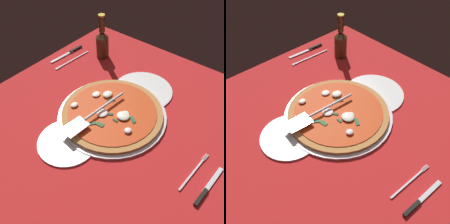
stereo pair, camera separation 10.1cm
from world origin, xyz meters
TOP-DOWN VIEW (x-y plane):
  - ground_plane at (0.00, 0.00)cm, footprint 109.18×109.18cm
  - checker_pattern at (0.00, -0.00)cm, footprint 109.18×109.18cm
  - pizza_pan at (-0.15, 2.50)cm, footprint 43.02×43.02cm
  - dinner_plate_left at (-20.74, 6.46)cm, footprint 21.77×21.77cm
  - dinner_plate_right at (20.01, 1.47)cm, footprint 25.87×25.87cm
  - pizza at (-0.14, 2.54)cm, footprint 39.99×39.99cm
  - pizza_server at (-8.01, 6.04)cm, footprint 29.97×7.02cm
  - place_setting_near at (-5.06, -37.78)cm, footprint 20.40×14.70cm
  - place_setting_far at (19.10, 45.29)cm, footprint 22.93×14.95cm
  - beer_bottle at (29.62, 32.75)cm, footprint 6.26×6.26cm

SIDE VIEW (x-z plane):
  - ground_plane at x=0.00cm, z-range -0.80..0.00cm
  - checker_pattern at x=0.00cm, z-range 0.00..0.10cm
  - place_setting_near at x=-5.06cm, z-range -0.25..1.15cm
  - place_setting_far at x=19.10cm, z-range -0.25..1.15cm
  - dinner_plate_left at x=-20.74cm, z-range 0.10..1.10cm
  - dinner_plate_right at x=20.01cm, z-range 0.10..1.10cm
  - pizza_pan at x=-0.15cm, z-range 0.10..1.39cm
  - pizza at x=-0.14cm, z-range 0.73..3.69cm
  - pizza_server at x=-8.01cm, z-range 4.19..5.19cm
  - beer_bottle at x=29.62cm, z-range -2.93..19.57cm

